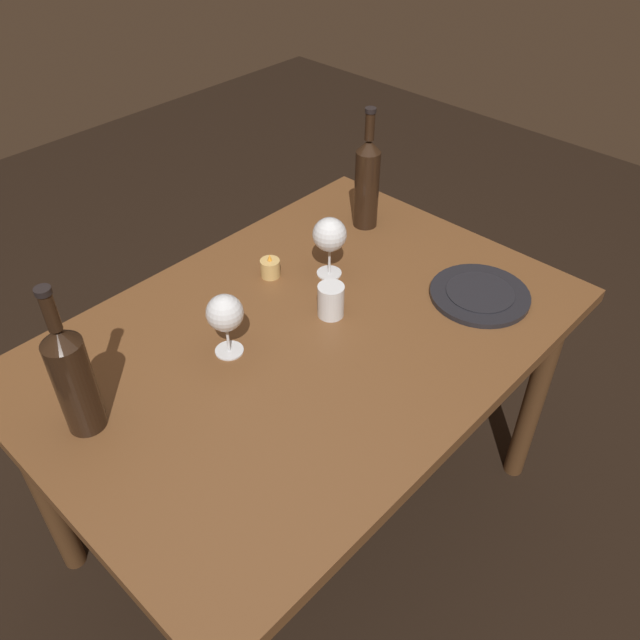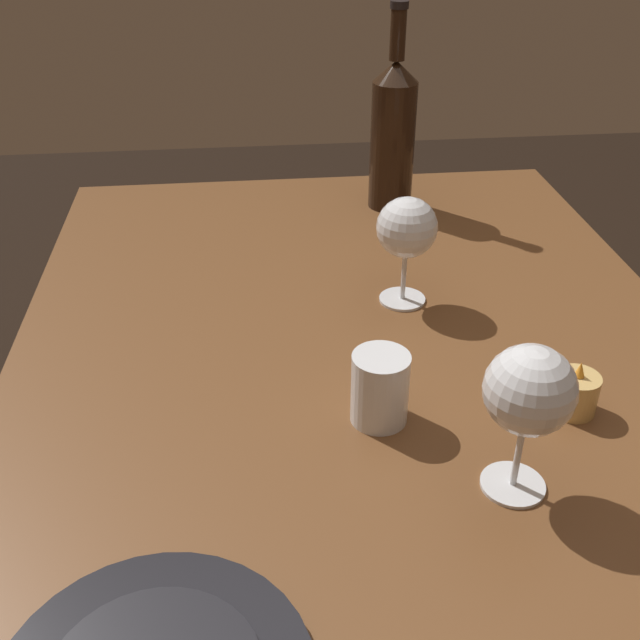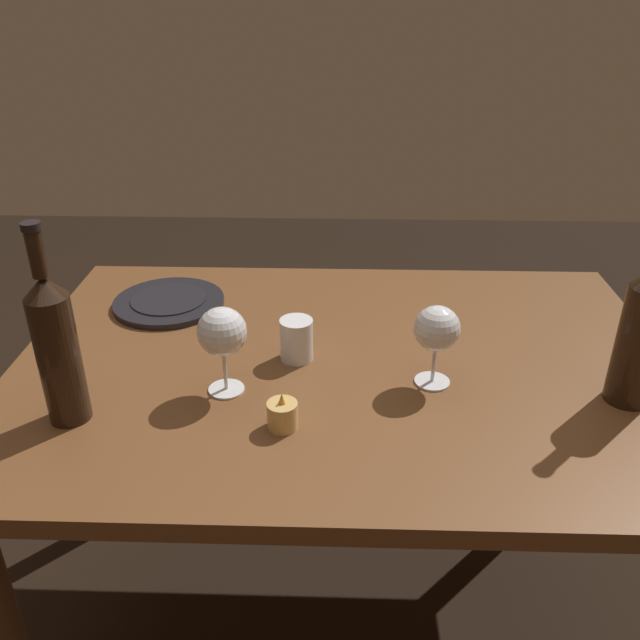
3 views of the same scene
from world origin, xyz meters
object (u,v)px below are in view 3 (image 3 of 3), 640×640
dinner_plate (169,302)px  wine_glass_right (222,334)px  wine_bottle_second (57,346)px  water_tumbler (297,341)px  wine_glass_left (437,330)px  votive_candle (282,416)px

dinner_plate → wine_glass_right: bearing=118.5°
wine_bottle_second → water_tumbler: 0.44m
water_tumbler → dinner_plate: 0.38m
wine_glass_left → votive_candle: (0.27, 0.14, -0.09)m
wine_glass_right → dinner_plate: wine_glass_right is taller
wine_glass_left → wine_glass_right: bearing=5.7°
water_tumbler → votive_candle: size_ratio=1.27×
water_tumbler → wine_glass_right: bearing=44.4°
votive_candle → dinner_plate: votive_candle is taller
wine_bottle_second → dinner_plate: size_ratio=1.40×
water_tumbler → votive_candle: water_tumbler is taller
wine_glass_left → water_tumbler: 0.28m
water_tumbler → dinner_plate: size_ratio=0.34×
wine_bottle_second → votive_candle: size_ratio=5.25×
wine_glass_left → dinner_plate: bearing=-28.5°
votive_candle → dinner_plate: size_ratio=0.27×
dinner_plate → wine_glass_left: bearing=151.5°
wine_glass_left → votive_candle: bearing=28.4°
wine_glass_right → water_tumbler: 0.19m
wine_bottle_second → water_tumbler: bearing=-150.8°
wine_glass_right → votive_candle: wine_glass_right is taller
water_tumbler → dinner_plate: (0.31, -0.23, -0.03)m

